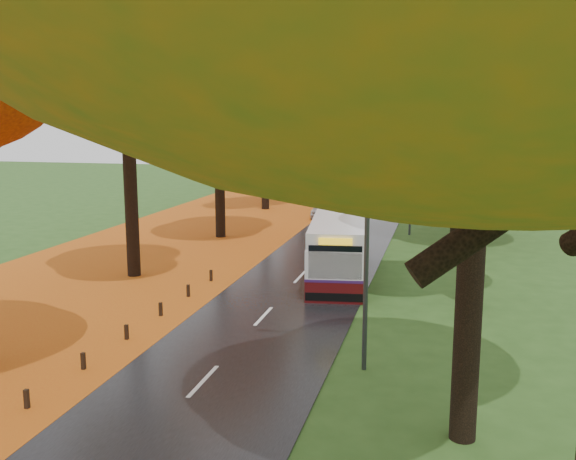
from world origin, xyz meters
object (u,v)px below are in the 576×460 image
at_px(bus, 339,242).
at_px(streetlamp_far, 422,143).
at_px(car_dark, 351,189).
at_px(car_silver, 335,199).
at_px(streetlamp_mid, 408,158).
at_px(streetlamp_near, 358,209).
at_px(car_white, 324,208).

bearing_deg(bus, streetlamp_far, 78.23).
bearing_deg(car_dark, streetlamp_far, 26.43).
bearing_deg(car_dark, car_silver, -91.85).
bearing_deg(streetlamp_mid, streetlamp_near, -90.00).
bearing_deg(car_white, streetlamp_mid, -44.74).
relative_size(streetlamp_mid, car_silver, 2.03).
bearing_deg(streetlamp_far, bus, -94.14).
relative_size(car_white, car_silver, 0.97).
relative_size(car_white, car_dark, 0.95).
xyz_separation_m(streetlamp_mid, car_dark, (-6.14, 18.77, -4.09)).
height_order(bus, car_silver, bus).
distance_m(streetlamp_near, streetlamp_mid, 22.00).
relative_size(streetlamp_near, streetlamp_mid, 1.00).
distance_m(streetlamp_mid, car_white, 9.18).
relative_size(streetlamp_near, streetlamp_far, 1.00).
xyz_separation_m(streetlamp_near, car_white, (-6.19, 27.46, -4.02)).
bearing_deg(streetlamp_near, car_dark, 98.57).
distance_m(streetlamp_near, streetlamp_far, 44.00).
height_order(streetlamp_near, car_dark, streetlamp_near).
relative_size(streetlamp_near, car_dark, 1.99).
distance_m(streetlamp_mid, car_dark, 20.17).
bearing_deg(car_dark, car_white, -91.49).
height_order(streetlamp_near, streetlamp_far, same).
distance_m(streetlamp_near, car_white, 28.43).
xyz_separation_m(streetlamp_mid, car_white, (-6.19, 5.46, -4.02)).
bearing_deg(streetlamp_far, car_silver, -118.70).
bearing_deg(car_dark, streetlamp_near, -82.71).
xyz_separation_m(bus, car_white, (-3.82, 16.17, -0.78)).
xyz_separation_m(streetlamp_mid, car_silver, (-6.23, 10.63, -4.02)).
distance_m(streetlamp_near, car_dark, 41.44).
distance_m(streetlamp_mid, car_silver, 12.96).
distance_m(bus, car_white, 16.64).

